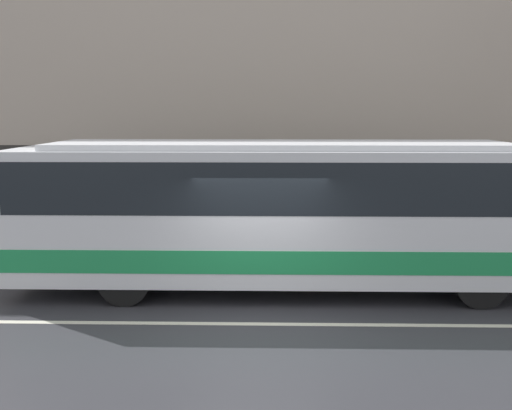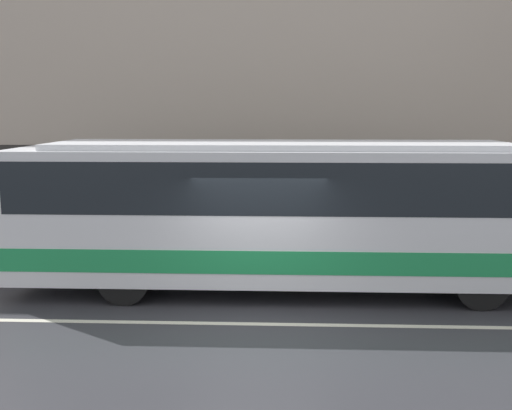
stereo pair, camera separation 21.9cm
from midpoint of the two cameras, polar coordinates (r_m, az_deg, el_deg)
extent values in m
plane|color=#333338|center=(10.26, 0.75, -11.83)|extent=(60.00, 60.00, 0.00)
cube|color=gray|center=(15.48, 1.31, -4.14)|extent=(60.00, 2.96, 0.16)
cube|color=#B7A899|center=(16.76, 1.49, 15.29)|extent=(60.00, 0.30, 10.84)
cube|color=#2D2B28|center=(16.68, 1.42, 1.32)|extent=(60.00, 0.06, 2.71)
cube|color=beige|center=(10.26, 0.75, -11.81)|extent=(54.00, 0.14, 0.01)
cube|color=silver|center=(11.79, 2.93, -0.64)|extent=(10.81, 2.50, 2.62)
cube|color=#1E8C4C|center=(11.95, 2.90, -4.22)|extent=(10.76, 2.53, 0.45)
cube|color=black|center=(11.70, 2.96, 2.40)|extent=(10.49, 2.52, 0.99)
cube|color=silver|center=(11.63, 2.99, 6.00)|extent=(9.19, 2.13, 0.12)
cylinder|color=black|center=(11.69, 22.11, -7.27)|extent=(1.00, 0.28, 1.00)
cylinder|color=black|center=(13.68, 19.05, -4.68)|extent=(1.00, 0.28, 1.00)
cylinder|color=black|center=(11.37, -12.52, -7.24)|extent=(1.00, 0.28, 1.00)
cylinder|color=black|center=(13.42, -10.15, -4.58)|extent=(1.00, 0.28, 1.00)
cylinder|color=maroon|center=(14.71, 6.20, -1.58)|extent=(0.36, 0.36, 1.51)
sphere|color=tan|center=(14.56, 6.26, 1.86)|extent=(0.28, 0.28, 0.28)
camera|label=1|loc=(0.11, -89.47, 0.09)|focal=40.00mm
camera|label=2|loc=(0.11, 90.53, -0.09)|focal=40.00mm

